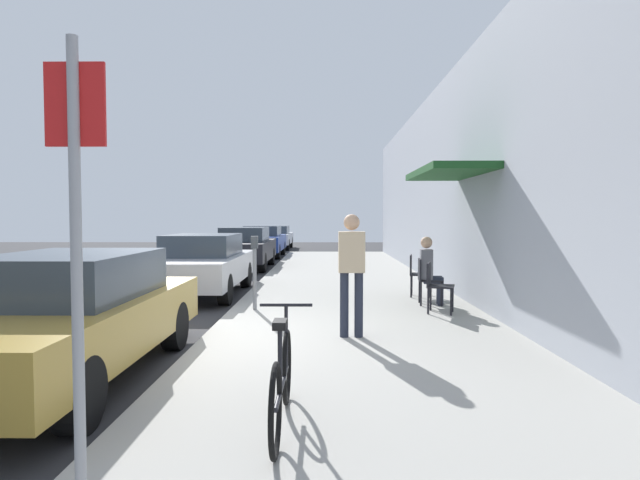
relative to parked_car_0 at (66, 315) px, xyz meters
The scene contains 16 objects.
ground_plane 2.04m from the parked_car_0, 54.78° to the left, with size 60.00×60.00×0.00m, color #2D2D30.
sidewalk_slab 4.93m from the parked_car_0, 46.73° to the left, with size 4.50×32.00×0.12m, color #9E9B93.
building_facade 7.00m from the parked_car_0, 31.80° to the left, with size 1.40×32.00×5.04m.
parked_car_0 is the anchor object (origin of this frame).
parked_car_1 6.27m from the parked_car_0, 90.00° to the left, with size 1.80×4.40×1.38m.
parked_car_2 12.53m from the parked_car_0, 90.00° to the left, with size 1.80×4.40×1.43m.
parked_car_3 17.81m from the parked_car_0, 90.00° to the left, with size 1.80×4.40×1.39m.
parked_car_4 23.54m from the parked_car_0, 90.00° to the left, with size 1.80×4.40×1.30m.
parking_meter 4.02m from the parked_car_0, 67.31° to the left, with size 0.12×0.10×1.32m.
street_sign 3.36m from the parked_car_0, 62.29° to the right, with size 0.32×0.06×2.60m.
bicycle_0 2.92m from the parked_car_0, 31.92° to the right, with size 0.46×1.71×0.90m.
cafe_chair_0 5.85m from the parked_car_0, 35.82° to the left, with size 0.55×0.55×0.87m.
cafe_chair_1 6.39m from the parked_car_0, 42.16° to the left, with size 0.48×0.48×0.87m.
seated_patron_1 6.43m from the parked_car_0, 41.76° to the left, with size 0.45×0.39×1.29m.
cafe_chair_2 7.11m from the parked_car_0, 48.21° to the left, with size 0.52×0.52×0.87m.
pedestrian_standing 3.57m from the parked_car_0, 26.27° to the left, with size 0.36×0.22×1.70m.
Camera 1 is at (1.72, -7.15, 1.78)m, focal length 29.30 mm.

